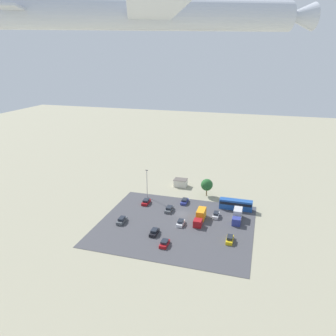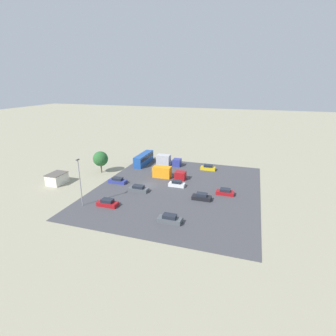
# 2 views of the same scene
# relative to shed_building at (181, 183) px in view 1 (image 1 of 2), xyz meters

# --- Properties ---
(ground_plane) EXTENTS (400.00, 400.00, 0.00)m
(ground_plane) POSITION_rel_shed_building_xyz_m (-6.25, 22.87, -1.41)
(ground_plane) COLOR gray
(parking_lot_surface) EXTENTS (45.28, 38.78, 0.08)m
(parking_lot_surface) POSITION_rel_shed_building_xyz_m (-6.25, 30.42, -1.37)
(parking_lot_surface) COLOR #424247
(parking_lot_surface) RESTS_ON ground
(shed_building) EXTENTS (5.01, 3.80, 2.80)m
(shed_building) POSITION_rel_shed_building_xyz_m (0.00, 0.00, 0.00)
(shed_building) COLOR silver
(shed_building) RESTS_ON ground
(bus) EXTENTS (10.59, 2.47, 3.30)m
(bus) POSITION_rel_shed_building_xyz_m (-22.38, 14.64, 0.45)
(bus) COLOR #1E4C9E
(bus) RESTS_ON ground
(parked_car_0) EXTENTS (1.72, 4.07, 1.60)m
(parked_car_0) POSITION_rel_shed_building_xyz_m (-17.05, 21.88, -0.66)
(parked_car_0) COLOR silver
(parked_car_0) RESTS_ON ground
(parked_car_1) EXTENTS (1.80, 4.34, 1.62)m
(parked_car_1) POSITION_rel_shed_building_xyz_m (-22.78, 35.13, -0.65)
(parked_car_1) COLOR gold
(parked_car_1) RESTS_ON ground
(parked_car_2) EXTENTS (1.88, 4.63, 1.45)m
(parked_car_2) POSITION_rel_shed_building_xyz_m (-5.14, 14.64, -0.72)
(parked_car_2) COLOR navy
(parked_car_2) RESTS_ON ground
(parked_car_3) EXTENTS (1.92, 4.71, 1.50)m
(parked_car_3) POSITION_rel_shed_building_xyz_m (-1.83, 22.00, -0.70)
(parked_car_3) COLOR #4C5156
(parked_car_3) RESTS_ON ground
(parked_car_4) EXTENTS (1.78, 4.03, 1.48)m
(parked_car_4) POSITION_rel_shed_building_xyz_m (-7.69, 29.86, -0.71)
(parked_car_4) COLOR silver
(parked_car_4) RESTS_ON ground
(parked_car_5) EXTENTS (1.81, 4.50, 1.62)m
(parked_car_5) POSITION_rel_shed_building_xyz_m (9.71, 33.53, -0.65)
(parked_car_5) COLOR #4C5156
(parked_car_5) RESTS_ON ground
(parked_car_6) EXTENTS (1.98, 4.38, 1.54)m
(parked_car_6) POSITION_rel_shed_building_xyz_m (7.25, 18.94, -0.68)
(parked_car_6) COLOR maroon
(parked_car_6) RESTS_ON ground
(parked_car_7) EXTENTS (1.86, 4.22, 1.53)m
(parked_car_7) POSITION_rel_shed_building_xyz_m (-1.94, 37.28, -0.69)
(parked_car_7) COLOR black
(parked_car_7) RESTS_ON ground
(parked_car_8) EXTENTS (1.93, 4.09, 1.44)m
(parked_car_8) POSITION_rel_shed_building_xyz_m (-6.38, 41.94, -0.73)
(parked_car_8) COLOR maroon
(parked_car_8) RESTS_ON ground
(parked_truck_0) EXTENTS (2.39, 9.03, 3.02)m
(parked_truck_0) POSITION_rel_shed_building_xyz_m (-12.75, 25.66, 0.06)
(parked_truck_0) COLOR maroon
(parked_truck_0) RESTS_ON ground
(parked_truck_1) EXTENTS (2.49, 7.66, 3.19)m
(parked_truck_1) POSITION_rel_shed_building_xyz_m (-23.57, 22.13, 0.13)
(parked_truck_1) COLOR navy
(parked_truck_1) RESTS_ON ground
(tree_near_shed) EXTENTS (4.25, 4.25, 6.26)m
(tree_near_shed) POSITION_rel_shed_building_xyz_m (-11.21, 6.11, 2.72)
(tree_near_shed) COLOR brown
(tree_near_shed) RESTS_ON ground
(light_pole_lot_centre) EXTENTS (0.90, 0.28, 10.24)m
(light_pole_lot_centre) POSITION_rel_shed_building_xyz_m (8.71, 13.76, 4.24)
(light_pole_lot_centre) COLOR gray
(light_pole_lot_centre) RESTS_ON ground
(airplane) EXTENTS (35.17, 29.88, 8.49)m
(airplane) POSITION_rel_shed_building_xyz_m (-16.00, 75.03, 50.74)
(airplane) COLOR silver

